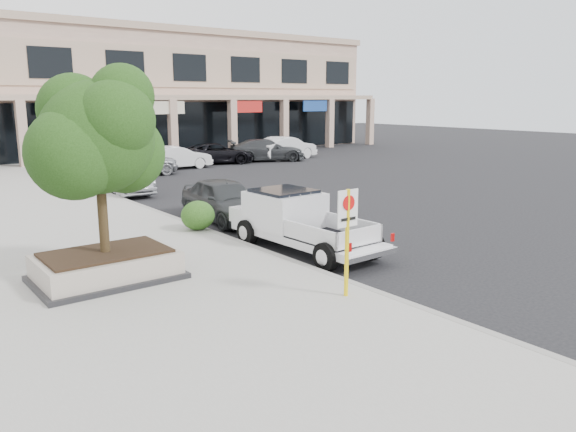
# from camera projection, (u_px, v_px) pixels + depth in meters

# --- Properties ---
(ground) EXTENTS (120.00, 120.00, 0.00)m
(ground) POSITION_uv_depth(u_px,v_px,m) (364.00, 265.00, 14.70)
(ground) COLOR black
(ground) RESTS_ON ground
(sidewalk) EXTENTS (8.00, 52.00, 0.15)m
(sidewalk) POSITION_uv_depth(u_px,v_px,m) (78.00, 248.00, 16.04)
(sidewalk) COLOR gray
(sidewalk) RESTS_ON ground
(curb) EXTENTS (0.20, 52.00, 0.15)m
(curb) POSITION_uv_depth(u_px,v_px,m) (200.00, 229.00, 18.40)
(curb) COLOR gray
(curb) RESTS_ON ground
(strip_mall) EXTENTS (40.55, 12.43, 9.50)m
(strip_mall) POSITION_uv_depth(u_px,v_px,m) (133.00, 92.00, 44.77)
(strip_mall) COLOR tan
(strip_mall) RESTS_ON ground
(planter) EXTENTS (3.20, 2.20, 0.68)m
(planter) POSITION_uv_depth(u_px,v_px,m) (106.00, 266.00, 12.97)
(planter) COLOR black
(planter) RESTS_ON sidewalk
(planter_tree) EXTENTS (2.90, 2.55, 4.00)m
(planter_tree) POSITION_uv_depth(u_px,v_px,m) (101.00, 138.00, 12.56)
(planter_tree) COLOR black
(planter_tree) RESTS_ON planter
(no_parking_sign) EXTENTS (0.55, 0.09, 2.30)m
(no_parking_sign) POSITION_uv_depth(u_px,v_px,m) (347.00, 228.00, 11.67)
(no_parking_sign) COLOR yellow
(no_parking_sign) RESTS_ON sidewalk
(hedge) EXTENTS (1.10, 0.99, 0.93)m
(hedge) POSITION_uv_depth(u_px,v_px,m) (198.00, 215.00, 17.85)
(hedge) COLOR #1B4012
(hedge) RESTS_ON sidewalk
(pickup_truck) EXTENTS (2.11, 5.34, 1.67)m
(pickup_truck) POSITION_uv_depth(u_px,v_px,m) (306.00, 222.00, 15.86)
(pickup_truck) COLOR silver
(pickup_truck) RESTS_ON ground
(curb_car_a) EXTENTS (2.11, 4.54, 1.50)m
(curb_car_a) POSITION_uv_depth(u_px,v_px,m) (225.00, 200.00, 19.82)
(curb_car_a) COLOR #2E3133
(curb_car_a) RESTS_ON ground
(curb_car_b) EXTENTS (1.76, 4.32, 1.39)m
(curb_car_b) POSITION_uv_depth(u_px,v_px,m) (125.00, 178.00, 25.45)
(curb_car_b) COLOR #989A9F
(curb_car_b) RESTS_ON ground
(curb_car_c) EXTENTS (2.53, 5.03, 1.40)m
(curb_car_c) POSITION_uv_depth(u_px,v_px,m) (104.00, 170.00, 28.28)
(curb_car_c) COLOR silver
(curb_car_c) RESTS_ON ground
(curb_car_d) EXTENTS (2.66, 4.98, 1.33)m
(curb_car_d) POSITION_uv_depth(u_px,v_px,m) (77.00, 164.00, 31.28)
(curb_car_d) COLOR black
(curb_car_d) RESTS_ON ground
(lot_car_a) EXTENTS (5.04, 2.36, 1.67)m
(lot_car_a) POSITION_uv_depth(u_px,v_px,m) (133.00, 161.00, 31.16)
(lot_car_a) COLOR #9B9CA2
(lot_car_a) RESTS_ON ground
(lot_car_b) EXTENTS (4.31, 1.71, 1.40)m
(lot_car_b) POSITION_uv_depth(u_px,v_px,m) (177.00, 157.00, 34.30)
(lot_car_b) COLOR silver
(lot_car_b) RESTS_ON ground
(lot_car_c) EXTENTS (5.59, 4.02, 1.50)m
(lot_car_c) POSITION_uv_depth(u_px,v_px,m) (267.00, 150.00, 38.52)
(lot_car_c) COLOR #2C2E31
(lot_car_c) RESTS_ON ground
(lot_car_d) EXTENTS (5.36, 3.77, 1.36)m
(lot_car_d) POSITION_uv_depth(u_px,v_px,m) (217.00, 153.00, 37.07)
(lot_car_d) COLOR black
(lot_car_d) RESTS_ON ground
(lot_car_e) EXTENTS (4.96, 2.82, 1.59)m
(lot_car_e) POSITION_uv_depth(u_px,v_px,m) (148.00, 149.00, 38.90)
(lot_car_e) COLOR #A6A9AE
(lot_car_e) RESTS_ON ground
(lot_car_f) EXTENTS (5.02, 2.29, 1.60)m
(lot_car_f) POSITION_uv_depth(u_px,v_px,m) (286.00, 148.00, 39.73)
(lot_car_f) COLOR silver
(lot_car_f) RESTS_ON ground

